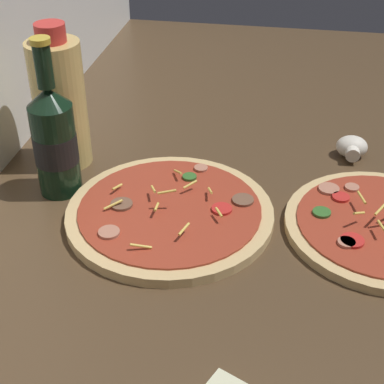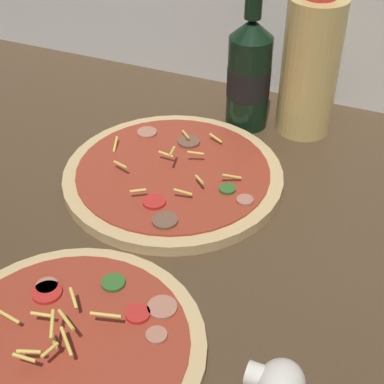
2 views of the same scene
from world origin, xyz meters
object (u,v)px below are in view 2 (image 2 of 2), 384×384
at_px(pizza_near, 68,347).
at_px(pizza_far, 173,175).
at_px(beer_bottle, 249,72).
at_px(oil_bottle, 310,64).
at_px(mushroom_left, 278,383).

height_order(pizza_near, pizza_far, pizza_near).
relative_size(pizza_near, pizza_far, 0.92).
distance_m(pizza_far, beer_bottle, 0.20).
bearing_deg(pizza_near, beer_bottle, 87.32).
height_order(oil_bottle, mushroom_left, oil_bottle).
bearing_deg(pizza_near, pizza_far, 94.05).
bearing_deg(pizza_far, beer_bottle, 76.43).
distance_m(pizza_far, mushroom_left, 0.34).
height_order(pizza_far, mushroom_left, pizza_far).
bearing_deg(pizza_far, oil_bottle, 57.59).
xyz_separation_m(oil_bottle, mushroom_left, (0.09, -0.46, -0.09)).
distance_m(beer_bottle, mushroom_left, 0.48).
relative_size(oil_bottle, mushroom_left, 4.25).
height_order(pizza_far, oil_bottle, oil_bottle).
height_order(pizza_near, beer_bottle, beer_bottle).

